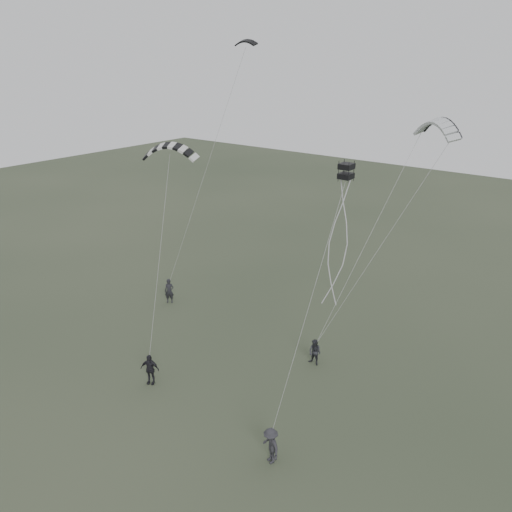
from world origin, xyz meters
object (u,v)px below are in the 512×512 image
Objects in this scene: flyer_center at (150,369)px; kite_striped at (169,145)px; kite_box at (346,171)px; kite_dark_small at (246,41)px; flyer_left at (169,291)px; kite_pale_large at (437,121)px; flyer_right at (315,352)px; flyer_far at (271,446)px.

flyer_center is 13.54m from kite_striped.
kite_striped is 12.73m from kite_box.
kite_dark_small reaches higher than kite_striped.
kite_striped is (0.42, -8.11, -6.08)m from kite_dark_small.
kite_striped is at bearing -93.44° from kite_dark_small.
kite_dark_small is at bearing 65.70° from kite_striped.
flyer_center is (6.83, -7.99, -0.02)m from flyer_left.
flyer_center is 0.56× the size of kite_striped.
kite_pale_large reaches higher than flyer_left.
flyer_center is (-6.68, -7.60, 0.10)m from flyer_right.
kite_box is at bearing -45.61° from flyer_left.
flyer_far is at bearing -92.32° from kite_box.
flyer_left is 22.69m from kite_pale_large.
flyer_right is 0.89× the size of flyer_center.
flyer_left reaches higher than flyer_right.
flyer_far is at bearing -60.12° from kite_pale_large.
kite_pale_large reaches higher than flyer_far.
kite_dark_small is 0.47× the size of kite_striped.
flyer_center reaches higher than flyer_far.
kite_pale_large is at bearing 65.17° from flyer_right.
flyer_right is (13.51, -0.38, -0.13)m from flyer_left.
flyer_center is at bearing -153.74° from kite_box.
kite_striped is 4.96× the size of kite_box.
flyer_left is at bearing 104.48° from flyer_center.
kite_box is (13.10, -9.20, -5.83)m from kite_dark_small.
kite_box is (2.99, -3.24, 12.38)m from flyer_right.
kite_striped reaches higher than flyer_left.
kite_box is (-0.50, -10.11, -1.30)m from kite_pale_large.
kite_dark_small is at bearing 156.75° from flyer_far.
kite_dark_small reaches higher than flyer_center.
kite_dark_small is at bearing -142.98° from kite_pale_large.
kite_striped is (3.82, -2.53, 12.00)m from flyer_left.
flyer_far is at bearing -53.81° from kite_striped.
kite_dark_small reaches higher than kite_pale_large.
flyer_left is 1.03× the size of flyer_far.
kite_box reaches higher than flyer_center.
kite_box is at bearing 110.72° from flyer_far.
flyer_center is 16.22m from kite_box.
kite_striped is at bearing -66.81° from flyer_left.
kite_box is (12.68, -1.09, 0.25)m from kite_striped.
kite_pale_large is (10.17, 14.48, 13.58)m from flyer_center.
kite_striped is at bearing 92.87° from flyer_center.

